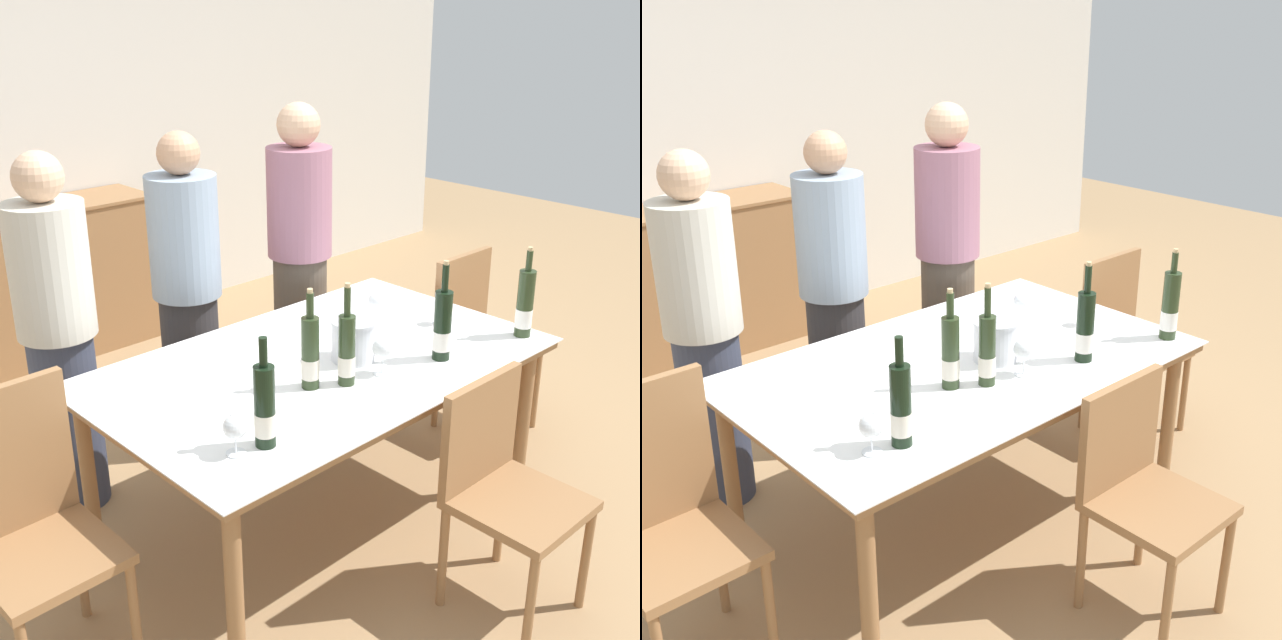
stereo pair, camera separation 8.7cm
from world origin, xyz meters
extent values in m
plane|color=#A37F56|center=(0.00, 0.00, 0.00)|extent=(12.00, 12.00, 0.00)
cube|color=silver|center=(0.00, 2.75, 1.40)|extent=(8.00, 0.10, 2.80)
cube|color=#996B42|center=(-0.11, 2.46, 0.47)|extent=(1.56, 0.44, 0.95)
cube|color=#996B42|center=(-0.11, 2.46, 0.96)|extent=(1.61, 0.46, 0.02)
cylinder|color=#996B42|center=(-0.82, -0.46, 0.36)|extent=(0.06, 0.06, 0.73)
cylinder|color=#996B42|center=(0.82, -0.46, 0.36)|extent=(0.06, 0.06, 0.73)
cylinder|color=#996B42|center=(-0.82, 0.46, 0.36)|extent=(0.06, 0.06, 0.73)
cylinder|color=#996B42|center=(0.82, 0.46, 0.36)|extent=(0.06, 0.06, 0.73)
cube|color=#996B42|center=(0.00, 0.00, 0.75)|extent=(1.80, 1.09, 0.04)
cube|color=white|center=(0.00, 0.00, 0.77)|extent=(1.83, 1.12, 0.01)
cylinder|color=silver|center=(0.11, -0.08, 0.86)|extent=(0.18, 0.18, 0.17)
cylinder|color=silver|center=(0.11, -0.08, 0.94)|extent=(0.19, 0.19, 0.01)
cylinder|color=#28381E|center=(0.82, -0.41, 0.92)|extent=(0.07, 0.07, 0.29)
cylinder|color=white|center=(0.82, -0.41, 0.85)|extent=(0.07, 0.07, 0.08)
cylinder|color=#28381E|center=(0.82, -0.41, 1.11)|extent=(0.03, 0.03, 0.09)
cylinder|color=tan|center=(0.82, -0.41, 1.16)|extent=(0.02, 0.02, 0.02)
cylinder|color=#28381E|center=(-0.18, -0.14, 0.91)|extent=(0.07, 0.07, 0.28)
cylinder|color=silver|center=(-0.18, -0.14, 0.85)|extent=(0.07, 0.07, 0.08)
cylinder|color=#28381E|center=(-0.18, -0.14, 1.10)|extent=(0.03, 0.03, 0.10)
cylinder|color=tan|center=(-0.18, -0.14, 1.15)|extent=(0.02, 0.02, 0.02)
cylinder|color=#28381E|center=(-0.07, -0.21, 0.91)|extent=(0.06, 0.06, 0.28)
cylinder|color=silver|center=(-0.07, -0.21, 0.85)|extent=(0.07, 0.07, 0.08)
cylinder|color=#28381E|center=(-0.07, -0.21, 1.10)|extent=(0.03, 0.03, 0.11)
cylinder|color=tan|center=(-0.07, -0.21, 1.17)|extent=(0.02, 0.02, 0.02)
cylinder|color=black|center=(0.37, -0.32, 0.91)|extent=(0.07, 0.07, 0.29)
cylinder|color=white|center=(0.37, -0.32, 0.85)|extent=(0.07, 0.07, 0.08)
cylinder|color=black|center=(0.37, -0.32, 1.11)|extent=(0.03, 0.03, 0.11)
cylinder|color=tan|center=(0.37, -0.32, 1.18)|extent=(0.02, 0.02, 0.02)
cylinder|color=black|center=(-0.58, -0.35, 0.91)|extent=(0.07, 0.07, 0.28)
cylinder|color=silver|center=(-0.58, -0.35, 0.85)|extent=(0.07, 0.07, 0.08)
cylinder|color=black|center=(-0.58, -0.35, 1.10)|extent=(0.03, 0.03, 0.10)
cylinder|color=white|center=(0.67, -0.08, 0.77)|extent=(0.07, 0.07, 0.00)
cylinder|color=white|center=(0.67, -0.08, 0.81)|extent=(0.01, 0.01, 0.07)
sphere|color=white|center=(0.67, -0.08, 0.86)|extent=(0.07, 0.07, 0.07)
cylinder|color=white|center=(-0.68, -0.32, 0.77)|extent=(0.07, 0.07, 0.00)
cylinder|color=white|center=(-0.68, -0.32, 0.81)|extent=(0.01, 0.01, 0.07)
sphere|color=white|center=(-0.68, -0.32, 0.87)|extent=(0.08, 0.08, 0.08)
cylinder|color=white|center=(0.49, 0.14, 0.77)|extent=(0.06, 0.06, 0.00)
cylinder|color=white|center=(0.49, 0.14, 0.81)|extent=(0.01, 0.01, 0.06)
sphere|color=white|center=(0.49, 0.14, 0.86)|extent=(0.08, 0.08, 0.08)
cylinder|color=white|center=(0.10, -0.25, 0.77)|extent=(0.07, 0.07, 0.00)
cylinder|color=white|center=(0.10, -0.25, 0.81)|extent=(0.01, 0.01, 0.07)
sphere|color=white|center=(0.10, -0.25, 0.88)|extent=(0.08, 0.08, 0.08)
cylinder|color=#996B42|center=(-1.03, -0.18, 0.23)|extent=(0.03, 0.03, 0.45)
cylinder|color=#996B42|center=(-1.03, 0.18, 0.23)|extent=(0.03, 0.03, 0.45)
cube|color=#996B42|center=(-1.21, 0.00, 0.47)|extent=(0.42, 0.42, 0.04)
cube|color=#996B42|center=(-1.21, 0.19, 0.75)|extent=(0.42, 0.04, 0.52)
cylinder|color=#996B42|center=(1.03, -0.18, 0.22)|extent=(0.03, 0.03, 0.43)
cylinder|color=#996B42|center=(1.40, -0.18, 0.22)|extent=(0.03, 0.03, 0.43)
cylinder|color=#996B42|center=(1.03, 0.18, 0.22)|extent=(0.03, 0.03, 0.43)
cylinder|color=#996B42|center=(1.40, 0.18, 0.22)|extent=(0.03, 0.03, 0.43)
cube|color=#996B42|center=(1.21, 0.00, 0.45)|extent=(0.42, 0.42, 0.04)
cube|color=#996B42|center=(1.21, 0.19, 0.69)|extent=(0.42, 0.04, 0.45)
cylinder|color=#996B42|center=(-0.03, -1.06, 0.22)|extent=(0.03, 0.03, 0.43)
cylinder|color=#996B42|center=(0.34, -1.06, 0.22)|extent=(0.03, 0.03, 0.43)
cylinder|color=#996B42|center=(-0.03, -0.69, 0.22)|extent=(0.03, 0.03, 0.43)
cylinder|color=#996B42|center=(0.34, -0.69, 0.22)|extent=(0.03, 0.03, 0.43)
cube|color=#996B42|center=(0.15, -0.87, 0.45)|extent=(0.42, 0.42, 0.04)
cube|color=#996B42|center=(0.15, -0.68, 0.67)|extent=(0.42, 0.04, 0.41)
cylinder|color=#383F56|center=(-0.68, 0.89, 0.41)|extent=(0.28, 0.28, 0.82)
cylinder|color=beige|center=(-0.68, 0.89, 1.10)|extent=(0.33, 0.33, 0.56)
sphere|color=#DBAD89|center=(-0.68, 0.89, 1.48)|extent=(0.20, 0.20, 0.20)
cylinder|color=#2D2D33|center=(0.00, 0.91, 0.41)|extent=(0.28, 0.28, 0.82)
cylinder|color=#8C9EB2|center=(0.00, 0.91, 1.10)|extent=(0.33, 0.33, 0.57)
sphere|color=tan|center=(0.00, 0.91, 1.49)|extent=(0.20, 0.20, 0.20)
cylinder|color=#51473D|center=(0.63, 0.81, 0.45)|extent=(0.28, 0.28, 0.90)
cylinder|color=#9E667A|center=(0.63, 0.81, 1.18)|extent=(0.33, 0.33, 0.55)
sphere|color=#DBAD89|center=(0.63, 0.81, 1.56)|extent=(0.22, 0.22, 0.22)
camera|label=1|loc=(-2.03, -2.12, 2.13)|focal=45.00mm
camera|label=2|loc=(-1.97, -2.17, 2.13)|focal=45.00mm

